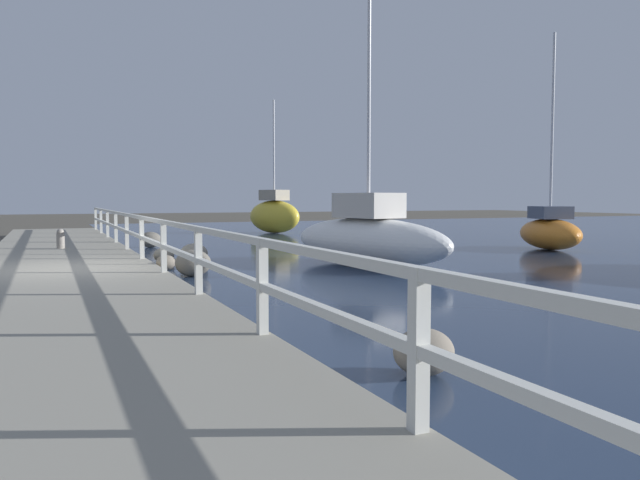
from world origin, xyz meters
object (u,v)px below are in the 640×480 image
(sailboat_white, at_px, (368,237))
(sailboat_orange, at_px, (550,231))
(mooring_bollard, at_px, (61,239))
(sailboat_yellow, at_px, (274,215))

(sailboat_white, height_order, sailboat_orange, sailboat_white)
(sailboat_white, bearing_deg, mooring_bollard, 131.09)
(mooring_bollard, distance_m, sailboat_orange, 15.21)
(sailboat_white, distance_m, sailboat_orange, 7.98)
(sailboat_white, relative_size, sailboat_yellow, 1.23)
(sailboat_yellow, bearing_deg, sailboat_white, -123.51)
(mooring_bollard, xyz_separation_m, sailboat_yellow, (9.83, 9.83, 0.33))
(mooring_bollard, bearing_deg, sailboat_yellow, 45.00)
(mooring_bollard, height_order, sailboat_white, sailboat_white)
(mooring_bollard, relative_size, sailboat_white, 0.07)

